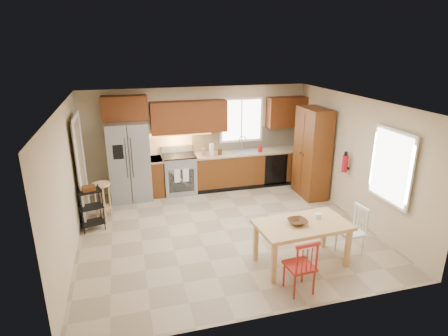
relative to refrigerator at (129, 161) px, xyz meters
The scene contains 33 objects.
floor 2.87m from the refrigerator, 51.34° to the right, with size 5.50×5.50×0.00m, color tan.
ceiling 3.15m from the refrigerator, 51.34° to the right, with size 5.50×5.00×0.02m, color silver.
wall_back 1.77m from the refrigerator, 12.44° to the left, with size 5.50×0.02×2.50m, color #CCB793.
wall_front 4.94m from the refrigerator, 69.82° to the right, with size 5.50×0.02×2.50m, color #CCB793.
wall_left 2.39m from the refrigerator, 116.29° to the right, with size 0.02×5.00×2.50m, color #CCB793.
wall_right 4.94m from the refrigerator, 25.53° to the right, with size 0.02×5.00×2.50m, color #CCB793.
refrigerator is the anchor object (origin of this frame).
range_stove 1.24m from the refrigerator, ahead, with size 0.76×0.63×0.92m, color gray.
base_cabinet_narrow 0.76m from the refrigerator, ahead, with size 0.30×0.60×0.90m, color #5B3010.
base_cabinet_run 3.03m from the refrigerator, ahead, with size 2.92×0.60×0.90m, color #5B3010.
dishwasher 3.59m from the refrigerator, ahead, with size 0.60×0.02×0.78m, color black.
backsplash 3.02m from the refrigerator, ahead, with size 2.92×0.03×0.55m, color #C4B594.
upper_over_fridge 1.21m from the refrigerator, 90.00° to the left, with size 1.00×0.35×0.55m, color #612D10.
upper_left_block 1.73m from the refrigerator, ahead, with size 1.80×0.35×0.75m, color #612D10.
upper_right_block 4.06m from the refrigerator, ahead, with size 1.00×0.35×0.75m, color #612D10.
window_back 2.92m from the refrigerator, ahead, with size 1.12×0.04×1.12m, color white.
sink 2.80m from the refrigerator, ahead, with size 0.62×0.46×0.16m, color gray.
undercab_glow 1.27m from the refrigerator, ahead, with size 1.60×0.30×0.01m, color #FFBF66.
soap_bottle 3.18m from the refrigerator, ahead, with size 0.09×0.09×0.19m, color #A80B16.
paper_towel 1.95m from the refrigerator, ahead, with size 0.12×0.12×0.28m, color silver.
canister_steel 1.75m from the refrigerator, ahead, with size 0.11×0.11×0.18m, color gray.
canister_wood 2.15m from the refrigerator, ahead, with size 0.10×0.10×0.14m, color #482B13.
pantry 4.23m from the refrigerator, 12.62° to the right, with size 0.50×0.95×2.10m, color #5B3010.
fire_extinguisher 4.76m from the refrigerator, 24.52° to the right, with size 0.12×0.12×0.36m, color #A80B16.
window_right 5.50m from the refrigerator, 36.79° to the right, with size 0.04×1.02×1.32m, color white.
doorway 1.28m from the refrigerator, 139.62° to the right, with size 0.04×0.95×2.10m, color #8C7A59.
dining_table 4.44m from the refrigerator, 53.94° to the right, with size 1.49×0.84×0.72m, color tan, non-canonical shape.
chair_red 4.80m from the refrigerator, 61.95° to the right, with size 0.41×0.41×0.87m, color #A02118, non-canonical shape.
chair_white 5.01m from the refrigerator, 44.75° to the right, with size 0.41×0.41×0.87m, color silver, non-canonical shape.
table_bowl 4.36m from the refrigerator, 54.93° to the right, with size 0.30×0.30×0.07m, color #482B13.
table_jar 4.54m from the refrigerator, 49.92° to the right, with size 0.10×0.10×0.12m, color silver.
bar_stool 1.20m from the refrigerator, 124.20° to the right, with size 0.37×0.37×0.76m, color tan, non-canonical shape.
utility_cart 1.68m from the refrigerator, 119.85° to the right, with size 0.43×0.33×0.86m, color black, non-canonical shape.
Camera 1 is at (-1.75, -6.33, 3.51)m, focal length 30.00 mm.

